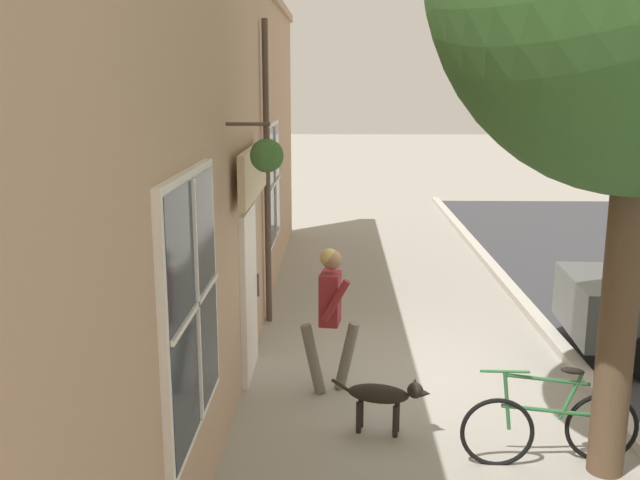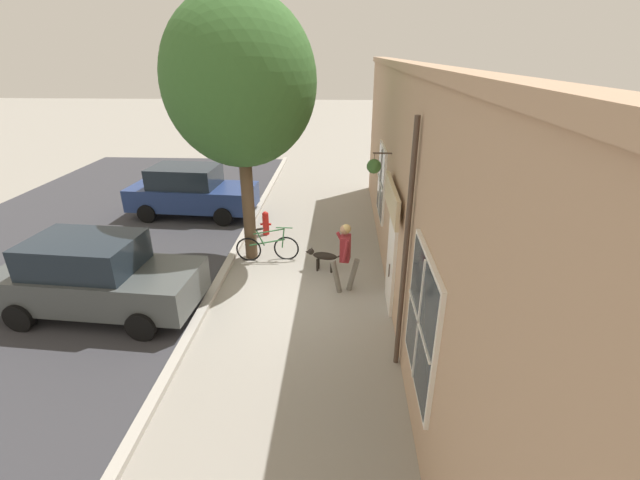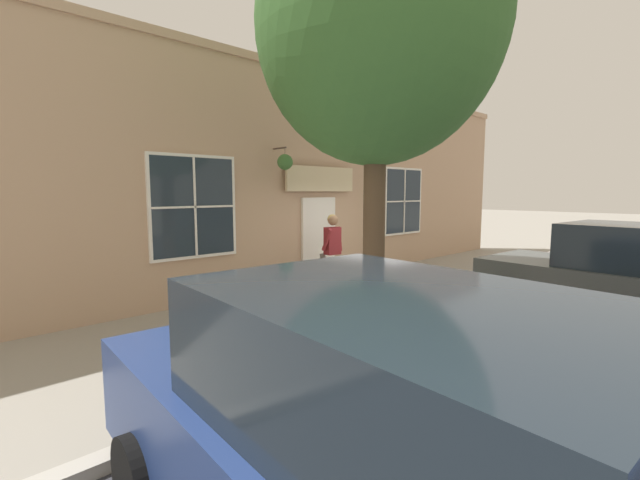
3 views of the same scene
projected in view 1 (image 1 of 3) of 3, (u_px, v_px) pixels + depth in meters
The scene contains 5 objects.
ground_plane at pixel (423, 380), 8.80m from camera, with size 90.00×90.00×0.00m, color gray.
storefront_facade at pixel (229, 172), 8.32m from camera, with size 0.95×18.00×5.15m.
pedestrian_walking at pixel (330, 306), 8.28m from camera, with size 0.72×0.59×1.75m.
dog_on_leash at pixel (384, 396), 7.39m from camera, with size 1.03×0.35×0.62m.
leaning_bicycle at pixel (550, 425), 6.82m from camera, with size 1.74×0.19×1.00m.
Camera 1 is at (-1.07, -8.26, 3.57)m, focal length 40.00 mm.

